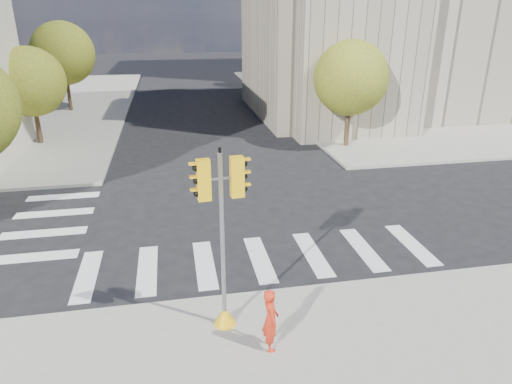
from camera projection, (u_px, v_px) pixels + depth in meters
ground at (252, 232)px, 16.76m from camera, size 160.00×160.00×0.00m
sidewalk_far_right at (408, 95)px, 43.95m from camera, size 28.00×40.00×0.15m
civic_building at (410, 16)px, 34.25m from camera, size 26.00×16.00×19.39m
tree_lw_mid at (30, 82)px, 26.35m from camera, size 4.00×4.00×5.77m
tree_lw_far at (63, 53)px, 35.19m from camera, size 4.80×4.80×6.95m
tree_re_near at (351, 78)px, 25.70m from camera, size 4.20×4.20×6.16m
tree_re_mid at (295, 54)px, 36.55m from camera, size 4.60×4.60×6.66m
tree_re_far at (264, 49)px, 47.69m from camera, size 4.00×4.00×5.88m
lamp_near at (335, 61)px, 29.25m from camera, size 0.35×0.18×8.11m
lamp_far at (283, 46)px, 42.04m from camera, size 0.35×0.18×8.11m
traffic_signal at (223, 256)px, 10.87m from camera, size 1.08×0.56×4.64m
photographer at (271, 319)px, 10.50m from camera, size 0.38×0.58×1.57m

